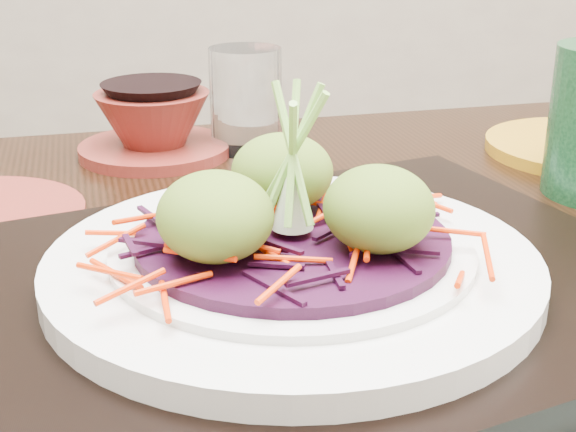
{
  "coord_description": "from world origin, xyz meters",
  "views": [
    {
      "loc": [
        -0.04,
        -0.55,
        0.97
      ],
      "look_at": [
        0.02,
        -0.11,
        0.79
      ],
      "focal_mm": 50.0,
      "sensor_mm": 36.0,
      "label": 1
    }
  ],
  "objects": [
    {
      "name": "dining_table",
      "position": [
        0.03,
        -0.07,
        0.64
      ],
      "size": [
        1.27,
        0.93,
        0.74
      ],
      "rotation": [
        0.0,
        0.0,
        0.13
      ],
      "color": "black",
      "rests_on": "ground"
    },
    {
      "name": "placemat",
      "position": [
        0.02,
        -0.13,
        0.74
      ],
      "size": [
        0.61,
        0.54,
        0.0
      ],
      "primitive_type": "cube",
      "rotation": [
        0.0,
        0.0,
        0.32
      ],
      "color": "#81A79D",
      "rests_on": "dining_table"
    },
    {
      "name": "serving_tray",
      "position": [
        0.02,
        -0.13,
        0.75
      ],
      "size": [
        0.52,
        0.45,
        0.02
      ],
      "primitive_type": "cube",
      "rotation": [
        0.0,
        0.0,
        0.32
      ],
      "color": "black",
      "rests_on": "placemat"
    },
    {
      "name": "white_plate",
      "position": [
        0.02,
        -0.13,
        0.77
      ],
      "size": [
        0.29,
        0.29,
        0.02
      ],
      "color": "silver",
      "rests_on": "serving_tray"
    },
    {
      "name": "cabbage_bed",
      "position": [
        0.02,
        -0.13,
        0.78
      ],
      "size": [
        0.18,
        0.18,
        0.01
      ],
      "primitive_type": "cylinder",
      "color": "#320A26",
      "rests_on": "white_plate"
    },
    {
      "name": "carrot_julienne",
      "position": [
        0.02,
        -0.13,
        0.79
      ],
      "size": [
        0.22,
        0.22,
        0.01
      ],
      "primitive_type": null,
      "color": "red",
      "rests_on": "cabbage_bed"
    },
    {
      "name": "guacamole_scoops",
      "position": [
        0.02,
        -0.13,
        0.81
      ],
      "size": [
        0.16,
        0.14,
        0.05
      ],
      "color": "#537122",
      "rests_on": "cabbage_bed"
    },
    {
      "name": "scallion_garnish",
      "position": [
        0.02,
        -0.13,
        0.83
      ],
      "size": [
        0.07,
        0.07,
        0.1
      ],
      "primitive_type": null,
      "color": "#85C44E",
      "rests_on": "cabbage_bed"
    },
    {
      "name": "water_glass",
      "position": [
        0.02,
        0.22,
        0.79
      ],
      "size": [
        0.07,
        0.07,
        0.1
      ],
      "primitive_type": "cylinder",
      "rotation": [
        0.0,
        0.0,
        -0.0
      ],
      "color": "white",
      "rests_on": "dining_table"
    },
    {
      "name": "terracotta_bowl_set",
      "position": [
        -0.07,
        0.21,
        0.76
      ],
      "size": [
        0.17,
        0.17,
        0.06
      ],
      "rotation": [
        0.0,
        0.0,
        0.21
      ],
      "color": "maroon",
      "rests_on": "dining_table"
    }
  ]
}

